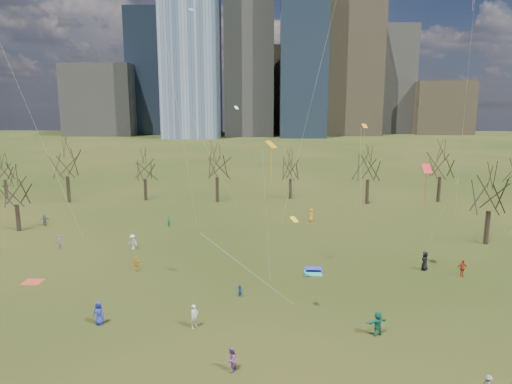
{
  "coord_description": "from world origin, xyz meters",
  "views": [
    {
      "loc": [
        1.13,
        -32.48,
        15.48
      ],
      "look_at": [
        0.0,
        12.0,
        7.0
      ],
      "focal_mm": 32.0,
      "sensor_mm": 36.0,
      "label": 1
    }
  ],
  "objects_px": {
    "blanket_teal": "(313,273)",
    "person_0": "(99,313)",
    "blanket_navy": "(314,269)",
    "person_4": "(137,264)",
    "person_1": "(194,316)",
    "blanket_crimson": "(33,282)"
  },
  "relations": [
    {
      "from": "person_0",
      "to": "person_4",
      "type": "xyz_separation_m",
      "value": [
        -0.32,
        10.62,
        -0.15
      ]
    },
    {
      "from": "person_1",
      "to": "blanket_teal",
      "type": "bearing_deg",
      "value": -2.35
    },
    {
      "from": "blanket_teal",
      "to": "blanket_crimson",
      "type": "distance_m",
      "value": 25.33
    },
    {
      "from": "person_1",
      "to": "person_0",
      "type": "bearing_deg",
      "value": 125.9
    },
    {
      "from": "blanket_crimson",
      "to": "person_4",
      "type": "xyz_separation_m",
      "value": [
        8.52,
        2.85,
        0.7
      ]
    },
    {
      "from": "blanket_teal",
      "to": "blanket_navy",
      "type": "bearing_deg",
      "value": 81.21
    },
    {
      "from": "person_0",
      "to": "person_4",
      "type": "relative_size",
      "value": 1.21
    },
    {
      "from": "blanket_crimson",
      "to": "person_0",
      "type": "height_order",
      "value": "person_0"
    },
    {
      "from": "person_0",
      "to": "blanket_navy",
      "type": "bearing_deg",
      "value": 34.47
    },
    {
      "from": "blanket_teal",
      "to": "blanket_crimson",
      "type": "relative_size",
      "value": 1.0
    },
    {
      "from": "blanket_crimson",
      "to": "person_4",
      "type": "relative_size",
      "value": 1.12
    },
    {
      "from": "person_4",
      "to": "person_1",
      "type": "bearing_deg",
      "value": 135.89
    },
    {
      "from": "blanket_teal",
      "to": "person_0",
      "type": "height_order",
      "value": "person_0"
    },
    {
      "from": "blanket_navy",
      "to": "person_4",
      "type": "height_order",
      "value": "person_4"
    },
    {
      "from": "blanket_navy",
      "to": "person_4",
      "type": "xyz_separation_m",
      "value": [
        -16.82,
        -0.93,
        0.7
      ]
    },
    {
      "from": "blanket_teal",
      "to": "person_4",
      "type": "bearing_deg",
      "value": 179.7
    },
    {
      "from": "blanket_teal",
      "to": "person_0",
      "type": "bearing_deg",
      "value": -147.21
    },
    {
      "from": "person_1",
      "to": "person_4",
      "type": "xyz_separation_m",
      "value": [
        -7.24,
        10.94,
        -0.15
      ]
    },
    {
      "from": "blanket_teal",
      "to": "person_0",
      "type": "xyz_separation_m",
      "value": [
        -16.34,
        -10.53,
        0.85
      ]
    },
    {
      "from": "blanket_navy",
      "to": "person_0",
      "type": "xyz_separation_m",
      "value": [
        -16.5,
        -11.55,
        0.85
      ]
    },
    {
      "from": "person_1",
      "to": "blanket_crimson",
      "type": "bearing_deg",
      "value": 101.41
    },
    {
      "from": "blanket_crimson",
      "to": "blanket_navy",
      "type": "bearing_deg",
      "value": 8.48
    }
  ]
}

